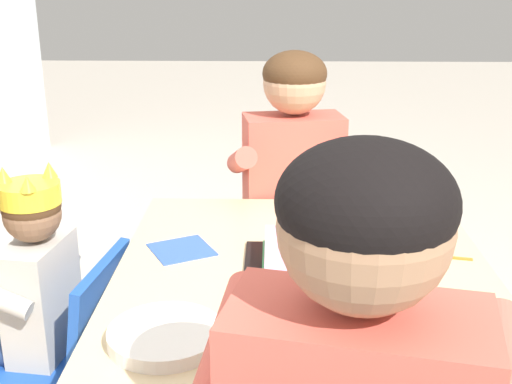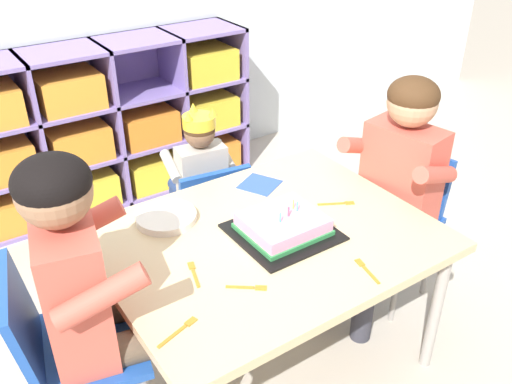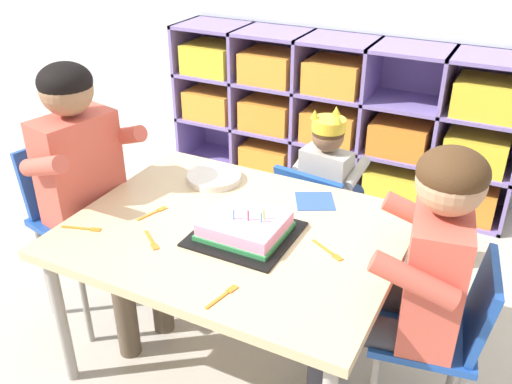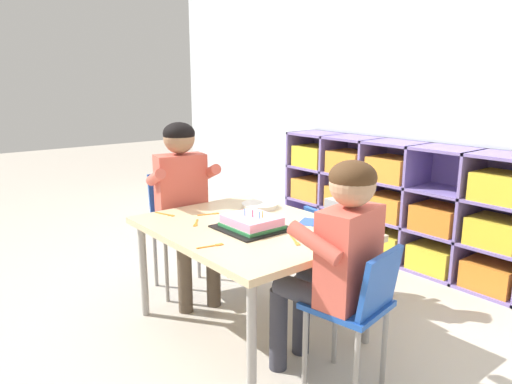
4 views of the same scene
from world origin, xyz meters
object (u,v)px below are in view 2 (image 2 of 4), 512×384
activity_table (267,246)px  paper_plate_stack (166,217)px  guest_at_table_side (393,177)px  birthday_cake_on_tray (283,226)px  fork_by_napkin (249,287)px  adult_helper_seated (99,283)px  fork_near_cake_tray (339,203)px  child_with_crown (198,170)px  classroom_chair_guest_side (402,213)px  fork_near_child_seat (194,273)px  classroom_chair_blue (209,209)px  fork_beside_plate_stack (180,330)px  fork_scattered_mid_table (366,269)px  classroom_chair_adult_side (67,348)px

activity_table → paper_plate_stack: bearing=132.0°
guest_at_table_side → birthday_cake_on_tray: size_ratio=3.10×
birthday_cake_on_tray → fork_by_napkin: 0.31m
adult_helper_seated → fork_near_cake_tray: size_ratio=8.38×
activity_table → fork_near_cake_tray: size_ratio=8.59×
child_with_crown → fork_near_cake_tray: bearing=117.4°
classroom_chair_guest_side → fork_near_child_seat: classroom_chair_guest_side is taller
child_with_crown → fork_near_child_seat: (-0.41, -0.71, 0.08)m
classroom_chair_guest_side → birthday_cake_on_tray: (-0.66, -0.04, 0.21)m
guest_at_table_side → fork_near_child_seat: 0.91m
classroom_chair_guest_side → fork_by_napkin: size_ratio=6.19×
fork_near_child_seat → activity_table: bearing=114.5°
guest_at_table_side → fork_near_child_seat: bearing=-97.2°
adult_helper_seated → birthday_cake_on_tray: adult_helper_seated is taller
birthday_cake_on_tray → activity_table: bearing=157.1°
classroom_chair_blue → fork_near_child_seat: (-0.39, -0.61, 0.23)m
fork_by_napkin → fork_near_child_seat: 0.19m
classroom_chair_guest_side → fork_near_child_seat: bearing=-96.4°
classroom_chair_blue → fork_near_child_seat: bearing=64.9°
fork_beside_plate_stack → adult_helper_seated: bearing=-73.0°
fork_by_napkin → fork_near_child_seat: bearing=-19.0°
guest_at_table_side → paper_plate_stack: size_ratio=4.73×
activity_table → birthday_cake_on_tray: birthday_cake_on_tray is taller
classroom_chair_blue → fork_beside_plate_stack: 1.00m
adult_helper_seated → fork_near_cake_tray: bearing=-74.8°
child_with_crown → guest_at_table_side: guest_at_table_side is taller
fork_scattered_mid_table → classroom_chair_guest_side: bearing=133.6°
birthday_cake_on_tray → fork_beside_plate_stack: (-0.51, -0.22, -0.03)m
classroom_chair_blue → fork_by_napkin: bearing=76.9°
classroom_chair_blue → birthday_cake_on_tray: (-0.04, -0.59, 0.25)m
classroom_chair_blue → guest_at_table_side: 0.81m
activity_table → fork_near_child_seat: 0.31m
activity_table → fork_by_napkin: fork_by_napkin is taller
guest_at_table_side → fork_beside_plate_stack: bearing=-87.2°
classroom_chair_adult_side → classroom_chair_guest_side: bearing=-76.5°
activity_table → classroom_chair_blue: size_ratio=1.86×
adult_helper_seated → birthday_cake_on_tray: (0.65, 0.01, -0.06)m
classroom_chair_blue → child_with_crown: bearing=-89.2°
birthday_cake_on_tray → fork_by_napkin: (-0.25, -0.18, -0.03)m
guest_at_table_side → paper_plate_stack: guest_at_table_side is taller
birthday_cake_on_tray → classroom_chair_adult_side: bearing=179.1°
activity_table → fork_near_cake_tray: (0.34, 0.01, 0.05)m
classroom_chair_guest_side → paper_plate_stack: size_ratio=3.09×
classroom_chair_adult_side → fork_beside_plate_stack: size_ratio=5.41×
adult_helper_seated → classroom_chair_guest_side: size_ratio=1.63×
fork_near_child_seat → fork_beside_plate_stack: (-0.15, -0.20, 0.00)m
activity_table → child_with_crown: 0.68m
guest_at_table_side → fork_scattered_mid_table: size_ratio=7.85×
child_with_crown → fork_by_napkin: 0.92m
fork_beside_plate_stack → fork_by_napkin: bearing=171.9°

